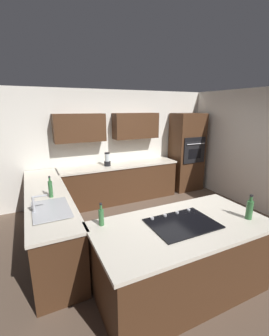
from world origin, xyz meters
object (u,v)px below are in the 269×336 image
sink_unit (50,209)px  oil_bottle (101,217)px  cooktop (182,223)px  wall_oven (187,152)px  dish_soap_bottle (50,189)px  blender (107,160)px  second_bottle (250,209)px

sink_unit → oil_bottle: size_ratio=2.60×
sink_unit → cooktop: (-1.34, 1.02, -0.01)m
wall_oven → oil_bottle: wall_oven is taller
wall_oven → sink_unit: 4.14m
sink_unit → dish_soap_bottle: dish_soap_bottle is taller
oil_bottle → sink_unit: bearing=-53.1°
blender → dish_soap_bottle: dish_soap_bottle is taller
wall_oven → sink_unit: (3.68, 1.90, -0.11)m
cooktop → oil_bottle: bearing=-23.7°
second_bottle → blender: bearing=-77.4°
blender → oil_bottle: (0.94, 2.55, -0.03)m
blender → cooktop: bearing=88.2°
sink_unit → blender: size_ratio=2.26×
second_bottle → cooktop: bearing=-16.8°
dish_soap_bottle → cooktop: bearing=130.4°
second_bottle → dish_soap_bottle: bearing=-40.0°
sink_unit → blender: 2.38m
blender → wall_oven: bearing=-180.0°
wall_oven → oil_bottle: size_ratio=7.64×
dish_soap_bottle → wall_oven: bearing=-158.5°
second_bottle → sink_unit: bearing=-30.6°
wall_oven → sink_unit: size_ratio=2.94×
blender → dish_soap_bottle: bearing=46.1°
sink_unit → cooktop: bearing=142.6°
cooktop → blender: size_ratio=2.45×
blender → second_bottle: blender is taller
blender → second_bottle: bearing=102.6°
oil_bottle → dish_soap_bottle: bearing=-69.2°
oil_bottle → second_bottle: 1.76m
sink_unit → oil_bottle: (-0.49, 0.65, 0.09)m
wall_oven → blender: size_ratio=6.62×
wall_oven → cooktop: bearing=51.3°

